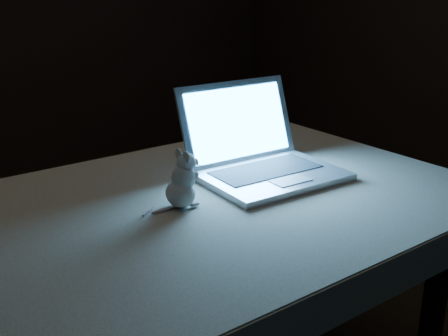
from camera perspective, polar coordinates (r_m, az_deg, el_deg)
floor at (r=2.56m, az=-7.78°, el=-16.14°), size 5.00×5.00×0.00m
table at (r=1.87m, az=-1.74°, el=-15.33°), size 1.63×1.13×0.83m
tablecloth at (r=1.70m, az=-4.15°, el=-4.86°), size 1.77×1.29×0.11m
laptop at (r=1.79m, az=5.13°, el=3.34°), size 0.45×0.40×0.30m
plush_mouse at (r=1.59m, az=-4.49°, el=-1.17°), size 0.14×0.14×0.17m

